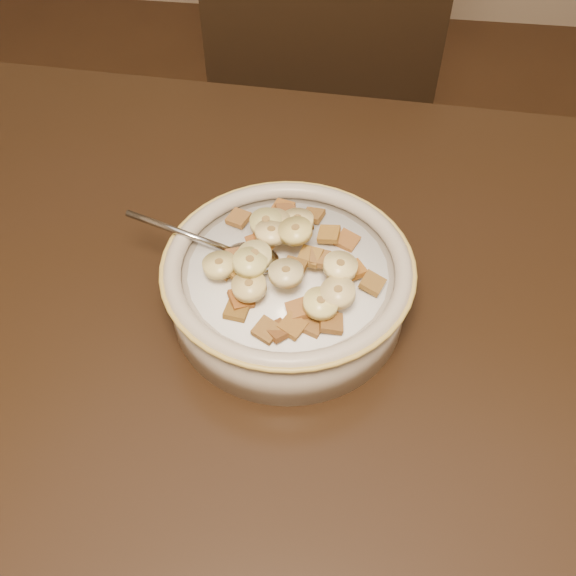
# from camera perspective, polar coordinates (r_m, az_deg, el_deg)

# --- Properties ---
(table) EXTENTS (1.44, 0.96, 0.04)m
(table) POSITION_cam_1_polar(r_m,az_deg,el_deg) (0.63, 5.77, -7.76)
(table) COLOR black
(table) RESTS_ON floor
(chair) EXTENTS (0.52, 0.52, 1.02)m
(chair) POSITION_cam_1_polar(r_m,az_deg,el_deg) (1.20, 2.03, 10.57)
(chair) COLOR black
(chair) RESTS_ON floor
(cereal_bowl) EXTENTS (0.23, 0.23, 0.06)m
(cereal_bowl) POSITION_cam_1_polar(r_m,az_deg,el_deg) (0.63, 0.00, -0.15)
(cereal_bowl) COLOR #C0AF9C
(cereal_bowl) RESTS_ON table
(milk) EXTENTS (0.19, 0.19, 0.00)m
(milk) POSITION_cam_1_polar(r_m,az_deg,el_deg) (0.61, 0.00, 1.55)
(milk) COLOR white
(milk) RESTS_ON cereal_bowl
(spoon) EXTENTS (0.06, 0.05, 0.01)m
(spoon) POSITION_cam_1_polar(r_m,az_deg,el_deg) (0.61, -3.24, 2.66)
(spoon) COLOR #A3A3A3
(spoon) RESTS_ON cereal_bowl
(cereal_square_0) EXTENTS (0.02, 0.02, 0.01)m
(cereal_square_0) POSITION_cam_1_polar(r_m,az_deg,el_deg) (0.58, 0.56, 1.87)
(cereal_square_0) COLOR brown
(cereal_square_0) RESTS_ON milk
(cereal_square_1) EXTENTS (0.02, 0.02, 0.01)m
(cereal_square_1) POSITION_cam_1_polar(r_m,az_deg,el_deg) (0.62, 1.08, 5.14)
(cereal_square_1) COLOR brown
(cereal_square_1) RESTS_ON milk
(cereal_square_2) EXTENTS (0.02, 0.02, 0.01)m
(cereal_square_2) POSITION_cam_1_polar(r_m,az_deg,el_deg) (0.57, -4.59, -2.01)
(cereal_square_2) COLOR brown
(cereal_square_2) RESTS_ON milk
(cereal_square_3) EXTENTS (0.02, 0.02, 0.01)m
(cereal_square_3) POSITION_cam_1_polar(r_m,az_deg,el_deg) (0.56, 3.86, -3.09)
(cereal_square_3) COLOR brown
(cereal_square_3) RESTS_ON milk
(cereal_square_4) EXTENTS (0.03, 0.03, 0.01)m
(cereal_square_4) POSITION_cam_1_polar(r_m,az_deg,el_deg) (0.56, 0.90, -1.93)
(cereal_square_4) COLOR brown
(cereal_square_4) RESTS_ON milk
(cereal_square_5) EXTENTS (0.03, 0.03, 0.01)m
(cereal_square_5) POSITION_cam_1_polar(r_m,az_deg,el_deg) (0.59, 4.57, 1.76)
(cereal_square_5) COLOR olive
(cereal_square_5) RESTS_ON milk
(cereal_square_6) EXTENTS (0.03, 0.03, 0.01)m
(cereal_square_6) POSITION_cam_1_polar(r_m,az_deg,el_deg) (0.57, 3.35, -2.07)
(cereal_square_6) COLOR brown
(cereal_square_6) RESTS_ON milk
(cereal_square_7) EXTENTS (0.03, 0.03, 0.01)m
(cereal_square_7) POSITION_cam_1_polar(r_m,az_deg,el_deg) (0.55, 0.40, -3.40)
(cereal_square_7) COLOR brown
(cereal_square_7) RESTS_ON milk
(cereal_square_8) EXTENTS (0.03, 0.03, 0.01)m
(cereal_square_8) POSITION_cam_1_polar(r_m,az_deg,el_deg) (0.55, -1.92, -3.76)
(cereal_square_8) COLOR brown
(cereal_square_8) RESTS_ON milk
(cereal_square_9) EXTENTS (0.03, 0.03, 0.01)m
(cereal_square_9) POSITION_cam_1_polar(r_m,az_deg,el_deg) (0.57, -4.19, -0.96)
(cereal_square_9) COLOR brown
(cereal_square_9) RESTS_ON milk
(cereal_square_10) EXTENTS (0.03, 0.03, 0.01)m
(cereal_square_10) POSITION_cam_1_polar(r_m,az_deg,el_deg) (0.55, -0.87, -3.79)
(cereal_square_10) COLOR brown
(cereal_square_10) RESTS_ON milk
(cereal_square_11) EXTENTS (0.03, 0.03, 0.01)m
(cereal_square_11) POSITION_cam_1_polar(r_m,az_deg,el_deg) (0.59, 1.97, 2.81)
(cereal_square_11) COLOR olive
(cereal_square_11) RESTS_ON milk
(cereal_square_12) EXTENTS (0.03, 0.03, 0.01)m
(cereal_square_12) POSITION_cam_1_polar(r_m,az_deg,el_deg) (0.64, 1.14, 5.70)
(cereal_square_12) COLOR brown
(cereal_square_12) RESTS_ON milk
(cereal_square_13) EXTENTS (0.03, 0.03, 0.01)m
(cereal_square_13) POSITION_cam_1_polar(r_m,az_deg,el_deg) (0.61, -4.50, 2.87)
(cereal_square_13) COLOR #965D31
(cereal_square_13) RESTS_ON milk
(cereal_square_14) EXTENTS (0.03, 0.03, 0.01)m
(cereal_square_14) POSITION_cam_1_polar(r_m,az_deg,el_deg) (0.65, -0.13, 6.88)
(cereal_square_14) COLOR brown
(cereal_square_14) RESTS_ON milk
(cereal_square_15) EXTENTS (0.03, 0.03, 0.01)m
(cereal_square_15) POSITION_cam_1_polar(r_m,az_deg,el_deg) (0.66, 2.23, 6.47)
(cereal_square_15) COLOR brown
(cereal_square_15) RESTS_ON milk
(cereal_square_16) EXTENTS (0.03, 0.03, 0.01)m
(cereal_square_16) POSITION_cam_1_polar(r_m,az_deg,el_deg) (0.63, 5.29, 4.21)
(cereal_square_16) COLOR brown
(cereal_square_16) RESTS_ON milk
(cereal_square_17) EXTENTS (0.03, 0.03, 0.01)m
(cereal_square_17) POSITION_cam_1_polar(r_m,az_deg,el_deg) (0.65, -4.42, 6.21)
(cereal_square_17) COLOR brown
(cereal_square_17) RESTS_ON milk
(cereal_square_18) EXTENTS (0.03, 0.03, 0.01)m
(cereal_square_18) POSITION_cam_1_polar(r_m,az_deg,el_deg) (0.60, -5.67, 1.83)
(cereal_square_18) COLOR olive
(cereal_square_18) RESTS_ON milk
(cereal_square_19) EXTENTS (0.03, 0.03, 0.01)m
(cereal_square_19) POSITION_cam_1_polar(r_m,az_deg,el_deg) (0.60, 5.84, 1.60)
(cereal_square_19) COLOR #995C1A
(cereal_square_19) RESTS_ON milk
(cereal_square_20) EXTENTS (0.03, 0.03, 0.01)m
(cereal_square_20) POSITION_cam_1_polar(r_m,az_deg,el_deg) (0.61, -1.76, 4.32)
(cereal_square_20) COLOR brown
(cereal_square_20) RESTS_ON milk
(cereal_square_21) EXTENTS (0.03, 0.03, 0.01)m
(cereal_square_21) POSITION_cam_1_polar(r_m,az_deg,el_deg) (0.66, -0.47, 7.13)
(cereal_square_21) COLOR #915A25
(cereal_square_21) RESTS_ON milk
(cereal_square_22) EXTENTS (0.02, 0.02, 0.01)m
(cereal_square_22) POSITION_cam_1_polar(r_m,az_deg,el_deg) (0.59, 2.85, 2.65)
(cereal_square_22) COLOR brown
(cereal_square_22) RESTS_ON milk
(cereal_square_23) EXTENTS (0.03, 0.03, 0.01)m
(cereal_square_23) POSITION_cam_1_polar(r_m,az_deg,el_deg) (0.59, 7.52, 0.42)
(cereal_square_23) COLOR brown
(cereal_square_23) RESTS_ON milk
(cereal_square_24) EXTENTS (0.02, 0.02, 0.01)m
(cereal_square_24) POSITION_cam_1_polar(r_m,az_deg,el_deg) (0.63, 3.65, 4.80)
(cereal_square_24) COLOR olive
(cereal_square_24) RESTS_ON milk
(cereal_square_25) EXTENTS (0.03, 0.03, 0.01)m
(cereal_square_25) POSITION_cam_1_polar(r_m,az_deg,el_deg) (0.56, 2.14, -3.28)
(cereal_square_25) COLOR brown
(cereal_square_25) RESTS_ON milk
(cereal_square_26) EXTENTS (0.03, 0.03, 0.01)m
(cereal_square_26) POSITION_cam_1_polar(r_m,az_deg,el_deg) (0.59, -4.07, 1.38)
(cereal_square_26) COLOR brown
(cereal_square_26) RESTS_ON milk
(cereal_square_27) EXTENTS (0.03, 0.03, 0.01)m
(cereal_square_27) POSITION_cam_1_polar(r_m,az_deg,el_deg) (0.61, -2.73, 4.02)
(cereal_square_27) COLOR brown
(cereal_square_27) RESTS_ON milk
(cereal_square_28) EXTENTS (0.02, 0.02, 0.01)m
(cereal_square_28) POSITION_cam_1_polar(r_m,az_deg,el_deg) (0.63, 0.89, 5.19)
(cereal_square_28) COLOR #9A5D30
(cereal_square_28) RESTS_ON milk
(banana_slice_0) EXTENTS (0.03, 0.03, 0.01)m
(banana_slice_0) POSITION_cam_1_polar(r_m,az_deg,el_deg) (0.57, -3.48, 0.15)
(banana_slice_0) COLOR #D9C276
(banana_slice_0) RESTS_ON milk
(banana_slice_1) EXTENTS (0.04, 0.04, 0.01)m
(banana_slice_1) POSITION_cam_1_polar(r_m,az_deg,el_deg) (0.56, -0.18, 1.35)
(banana_slice_1) COLOR #CEBB7F
(banana_slice_1) RESTS_ON milk
(banana_slice_2) EXTENTS (0.03, 0.03, 0.01)m
(banana_slice_2) POSITION_cam_1_polar(r_m,az_deg,el_deg) (0.59, 0.66, 5.09)
(banana_slice_2) COLOR #DAC46D
(banana_slice_2) RESTS_ON milk
(banana_slice_3) EXTENTS (0.04, 0.04, 0.01)m
(banana_slice_3) POSITION_cam_1_polar(r_m,az_deg,el_deg) (0.62, -1.18, 5.80)
(banana_slice_3) COLOR tan
(banana_slice_3) RESTS_ON milk
(banana_slice_4) EXTENTS (0.03, 0.03, 0.01)m
(banana_slice_4) POSITION_cam_1_polar(r_m,az_deg,el_deg) (0.58, -2.97, 2.83)
(banana_slice_4) COLOR #F5E287
(banana_slice_4) RESTS_ON milk
(banana_slice_5) EXTENTS (0.04, 0.04, 0.01)m
(banana_slice_5) POSITION_cam_1_polar(r_m,az_deg,el_deg) (0.57, -3.39, 2.29)
(banana_slice_5) COLOR #F0E68A
(banana_slice_5) RESTS_ON milk
(banana_slice_6) EXTENTS (0.04, 0.04, 0.01)m
(banana_slice_6) POSITION_cam_1_polar(r_m,az_deg,el_deg) (0.60, -1.49, 4.96)
(banana_slice_6) COLOR #D4BB73
(banana_slice_6) RESTS_ON milk
(banana_slice_7) EXTENTS (0.04, 0.04, 0.01)m
(banana_slice_7) POSITION_cam_1_polar(r_m,az_deg,el_deg) (0.62, -1.98, 5.83)
(banana_slice_7) COLOR #CBC284
(banana_slice_7) RESTS_ON milk
(banana_slice_8) EXTENTS (0.04, 0.04, 0.01)m
(banana_slice_8) POSITION_cam_1_polar(r_m,az_deg,el_deg) (0.58, 4.66, 1.94)
(banana_slice_8) COLOR #FFEE85
(banana_slice_8) RESTS_ON milk
(banana_slice_9) EXTENTS (0.04, 0.04, 0.01)m
(banana_slice_9) POSITION_cam_1_polar(r_m,az_deg,el_deg) (0.59, -6.12, 2.04)
(banana_slice_9) COLOR #DAC473
(banana_slice_9) RESTS_ON milk
(banana_slice_10) EXTENTS (0.04, 0.04, 0.01)m
(banana_slice_10) POSITION_cam_1_polar(r_m,az_deg,el_deg) (0.56, 2.93, -1.37)
(banana_slice_10) COLOR #D6C876
(banana_slice_10) RESTS_ON milk
(banana_slice_11) EXTENTS (0.04, 0.04, 0.01)m
(banana_slice_11) POSITION_cam_1_polar(r_m,az_deg,el_deg) (0.56, 4.46, -0.40)
(banana_slice_11) COLOR #F7E09D
(banana_slice_11) RESTS_ON milk
(banana_slice_12) EXTENTS (0.03, 0.03, 0.01)m
(banana_slice_12) POSITION_cam_1_polar(r_m,az_deg,el_deg) (0.62, 0.85, 6.00)
(banana_slice_12) COLOR #FFEAAB
(banana_slice_12) RESTS_ON milk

